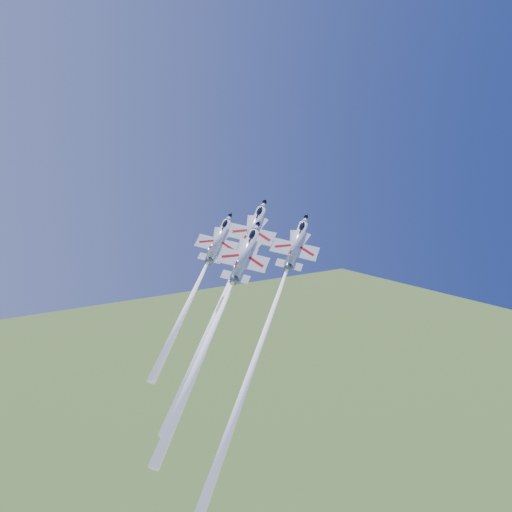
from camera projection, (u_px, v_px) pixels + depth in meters
jet_lead at (225, 293)px, 107.13m from camera, size 32.50×27.73×38.35m
jet_left at (198, 283)px, 106.43m from camera, size 24.16×20.33×27.95m
jet_right at (262, 340)px, 98.69m from camera, size 37.97×33.00×46.04m
jet_slot at (217, 319)px, 98.62m from camera, size 30.27×25.71×35.49m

